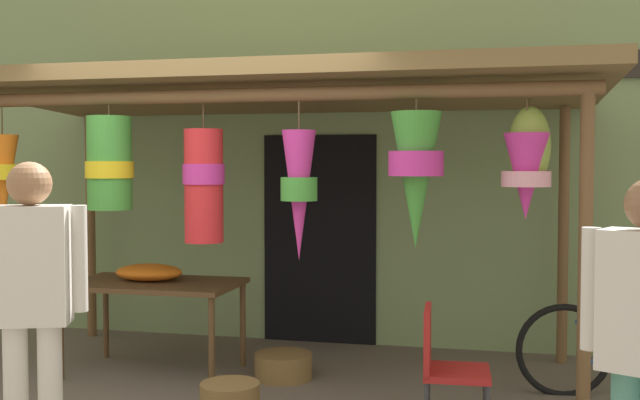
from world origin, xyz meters
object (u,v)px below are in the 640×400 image
at_px(flower_heap_on_table, 150,272).
at_px(folding_chair, 444,362).
at_px(display_table, 154,290).
at_px(shopper_by_bananas, 31,292).
at_px(parked_bicycle, 636,350).
at_px(wicker_basket_by_table, 230,400).
at_px(wicker_basket_spare, 283,366).

height_order(flower_heap_on_table, folding_chair, flower_heap_on_table).
bearing_deg(display_table, shopper_by_bananas, -81.87).
xyz_separation_m(flower_heap_on_table, parked_bicycle, (3.80, 0.17, -0.48)).
relative_size(wicker_basket_by_table, parked_bicycle, 0.23).
relative_size(flower_heap_on_table, wicker_basket_spare, 1.23).
bearing_deg(folding_chair, wicker_basket_spare, 140.23).
distance_m(flower_heap_on_table, folding_chair, 2.73).
height_order(wicker_basket_spare, shopper_by_bananas, shopper_by_bananas).
distance_m(display_table, flower_heap_on_table, 0.15).
height_order(folding_chair, shopper_by_bananas, shopper_by_bananas).
xyz_separation_m(display_table, wicker_basket_by_table, (0.99, -0.92, -0.57)).
height_order(display_table, flower_heap_on_table, flower_heap_on_table).
bearing_deg(wicker_basket_spare, display_table, -175.71).
relative_size(folding_chair, wicker_basket_by_table, 2.06).
height_order(display_table, folding_chair, folding_chair).
height_order(folding_chair, wicker_basket_spare, folding_chair).
bearing_deg(parked_bicycle, flower_heap_on_table, -177.42).
height_order(display_table, shopper_by_bananas, shopper_by_bananas).
height_order(wicker_basket_by_table, shopper_by_bananas, shopper_by_bananas).
distance_m(wicker_basket_spare, parked_bicycle, 2.68).
bearing_deg(folding_chair, shopper_by_bananas, -153.22).
bearing_deg(wicker_basket_by_table, folding_chair, -5.23).
relative_size(display_table, parked_bicycle, 0.79).
distance_m(display_table, shopper_by_bananas, 2.17).
height_order(display_table, wicker_basket_spare, display_table).
height_order(display_table, wicker_basket_by_table, display_table).
relative_size(wicker_basket_by_table, wicker_basket_spare, 0.88).
relative_size(flower_heap_on_table, shopper_by_bananas, 0.33).
height_order(flower_heap_on_table, wicker_basket_by_table, flower_heap_on_table).
distance_m(display_table, folding_chair, 2.66).
relative_size(wicker_basket_spare, shopper_by_bananas, 0.27).
relative_size(display_table, wicker_basket_spare, 2.98).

